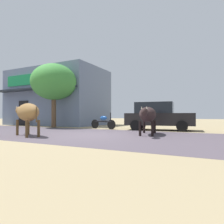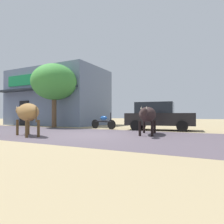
# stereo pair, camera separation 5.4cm
# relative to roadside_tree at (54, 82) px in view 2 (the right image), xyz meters

# --- Properties ---
(ground) EXTENTS (80.00, 80.00, 0.00)m
(ground) POSITION_rel_roadside_tree_xyz_m (5.39, -3.32, -3.27)
(ground) COLOR tan
(asphalt_road) EXTENTS (72.00, 6.26, 0.00)m
(asphalt_road) POSITION_rel_roadside_tree_xyz_m (5.39, -3.32, -3.27)
(asphalt_road) COLOR #514751
(asphalt_road) RESTS_ON ground
(storefront_left_cafe) EXTENTS (8.62, 5.98, 4.96)m
(storefront_left_cafe) POSITION_rel_roadside_tree_xyz_m (-2.67, 3.35, -0.78)
(storefront_left_cafe) COLOR slate
(storefront_left_cafe) RESTS_ON ground
(roadside_tree) EXTENTS (3.25, 3.25, 4.59)m
(roadside_tree) POSITION_rel_roadside_tree_xyz_m (0.00, 0.00, 0.00)
(roadside_tree) COLOR brown
(roadside_tree) RESTS_ON ground
(parked_hatchback_car) EXTENTS (4.05, 2.16, 1.64)m
(parked_hatchback_car) POSITION_rel_roadside_tree_xyz_m (7.38, 0.81, -2.43)
(parked_hatchback_car) COLOR black
(parked_hatchback_car) RESTS_ON ground
(parked_motorcycle) EXTENTS (1.95, 0.47, 1.05)m
(parked_motorcycle) POSITION_rel_roadside_tree_xyz_m (4.01, 0.17, -2.80)
(parked_motorcycle) COLOR black
(parked_motorcycle) RESTS_ON ground
(cow_near_brown) EXTENTS (2.49, 1.41, 1.39)m
(cow_near_brown) POSITION_rel_roadside_tree_xyz_m (3.20, -5.02, -2.27)
(cow_near_brown) COLOR olive
(cow_near_brown) RESTS_ON ground
(cow_far_dark) EXTENTS (1.14, 2.78, 1.26)m
(cow_far_dark) POSITION_rel_roadside_tree_xyz_m (7.64, -2.18, -2.36)
(cow_far_dark) COLOR #2E2120
(cow_far_dark) RESTS_ON ground
(cafe_chair_near_tree) EXTENTS (0.54, 0.54, 0.92)m
(cafe_chair_near_tree) POSITION_rel_roadside_tree_xyz_m (-3.42, 0.82, -2.76)
(cafe_chair_near_tree) COLOR brown
(cafe_chair_near_tree) RESTS_ON ground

